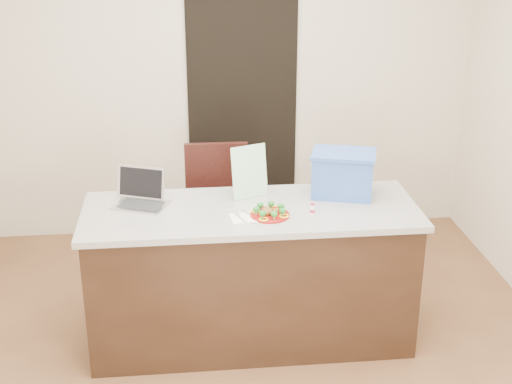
{
  "coord_description": "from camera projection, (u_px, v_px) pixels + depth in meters",
  "views": [
    {
      "loc": [
        -0.39,
        -3.74,
        2.63
      ],
      "look_at": [
        0.03,
        0.2,
        1.05
      ],
      "focal_mm": 50.0,
      "sensor_mm": 36.0,
      "label": 1
    }
  ],
  "objects": [
    {
      "name": "island",
      "position": [
        251.0,
        275.0,
        4.53
      ],
      "size": [
        2.06,
        0.76,
        0.92
      ],
      "color": "black",
      "rests_on": "ground"
    },
    {
      "name": "chair",
      "position": [
        218.0,
        206.0,
        5.23
      ],
      "size": [
        0.47,
        0.47,
        1.04
      ],
      "rotation": [
        0.0,
        0.0,
        -0.02
      ],
      "color": "#35130F",
      "rests_on": "ground"
    },
    {
      "name": "plate",
      "position": [
        270.0,
        215.0,
        4.25
      ],
      "size": [
        0.24,
        0.24,
        0.02
      ],
      "rotation": [
        0.0,
        0.0,
        -0.38
      ],
      "color": "maroon",
      "rests_on": "island"
    },
    {
      "name": "blue_box",
      "position": [
        343.0,
        173.0,
        4.52
      ],
      "size": [
        0.46,
        0.38,
        0.29
      ],
      "rotation": [
        0.0,
        0.0,
        -0.28
      ],
      "color": "#2E51A7",
      "rests_on": "island"
    },
    {
      "name": "broccoli",
      "position": [
        270.0,
        209.0,
        4.24
      ],
      "size": [
        0.19,
        0.2,
        0.03
      ],
      "color": "#165419",
      "rests_on": "plate"
    },
    {
      "name": "room_shell",
      "position": [
        255.0,
        108.0,
        3.87
      ],
      "size": [
        4.0,
        4.0,
        4.0
      ],
      "color": "white",
      "rests_on": "ground"
    },
    {
      "name": "yogurt_bottle",
      "position": [
        312.0,
        210.0,
        4.27
      ],
      "size": [
        0.03,
        0.03,
        0.07
      ],
      "rotation": [
        0.0,
        0.0,
        0.15
      ],
      "color": "silver",
      "rests_on": "island"
    },
    {
      "name": "doorway",
      "position": [
        242.0,
        118.0,
        5.94
      ],
      "size": [
        0.9,
        0.02,
        2.0
      ],
      "primitive_type": "cube",
      "color": "black",
      "rests_on": "ground"
    },
    {
      "name": "leaflet",
      "position": [
        249.0,
        172.0,
        4.47
      ],
      "size": [
        0.24,
        0.13,
        0.34
      ],
      "primitive_type": "cube",
      "rotation": [
        -0.14,
        0.0,
        0.36
      ],
      "color": "white",
      "rests_on": "island"
    },
    {
      "name": "knife",
      "position": [
        249.0,
        218.0,
        4.2
      ],
      "size": [
        0.07,
        0.19,
        0.01
      ],
      "rotation": [
        0.0,
        0.0,
        0.49
      ],
      "color": "white",
      "rests_on": "napkin"
    },
    {
      "name": "ground",
      "position": [
        255.0,
        359.0,
        4.47
      ],
      "size": [
        4.0,
        4.0,
        0.0
      ],
      "primitive_type": "plane",
      "color": "brown",
      "rests_on": "ground"
    },
    {
      "name": "napkin",
      "position": [
        244.0,
        218.0,
        4.22
      ],
      "size": [
        0.17,
        0.17,
        0.01
      ],
      "primitive_type": "cube",
      "rotation": [
        0.0,
        0.0,
        0.12
      ],
      "color": "silver",
      "rests_on": "island"
    },
    {
      "name": "meatballs",
      "position": [
        269.0,
        211.0,
        4.24
      ],
      "size": [
        0.09,
        0.09,
        0.03
      ],
      "color": "brown",
      "rests_on": "plate"
    },
    {
      "name": "fork",
      "position": [
        240.0,
        216.0,
        4.23
      ],
      "size": [
        0.06,
        0.17,
        0.0
      ],
      "rotation": [
        0.0,
        0.0,
        0.41
      ],
      "color": "silver",
      "rests_on": "napkin"
    },
    {
      "name": "laptop",
      "position": [
        141.0,
        194.0,
        4.42
      ],
      "size": [
        0.37,
        0.35,
        0.22
      ],
      "rotation": [
        0.0,
        0.0,
        -0.38
      ],
      "color": "#B1B1B6",
      "rests_on": "island"
    },
    {
      "name": "pepper_rings",
      "position": [
        270.0,
        213.0,
        4.25
      ],
      "size": [
        0.22,
        0.22,
        0.01
      ],
      "color": "#F3FF1A",
      "rests_on": "plate"
    }
  ]
}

